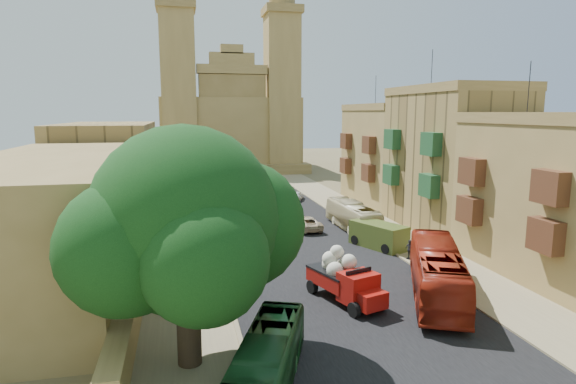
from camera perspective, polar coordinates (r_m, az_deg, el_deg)
name	(u,v)px	position (r m, az deg, el deg)	size (l,w,h in m)	color
road_surface	(279,224)	(49.09, -1.02, -3.86)	(14.00, 140.00, 0.01)	black
sidewalk_east	(367,220)	(51.79, 9.35, -3.28)	(5.00, 140.00, 0.01)	#847656
sidewalk_west	(184,229)	(48.14, -12.20, -4.34)	(5.00, 140.00, 0.01)	#847656
kerb_east	(345,220)	(50.91, 6.73, -3.37)	(0.25, 140.00, 0.12)	#847656
kerb_west	(210,227)	(48.20, -9.22, -4.16)	(0.25, 140.00, 0.12)	#847656
townhouse_b	(560,195)	(38.16, 29.58, -0.29)	(9.00, 14.00, 14.90)	olive
townhouse_c	(451,158)	(49.18, 18.77, 3.82)	(9.00, 14.00, 17.40)	olive
townhouse_d	(390,154)	(61.58, 11.96, 4.45)	(9.00, 14.00, 15.90)	olive
west_wall	(145,251)	(38.35, -16.61, -6.69)	(1.00, 40.00, 1.80)	olive
west_building_low	(57,217)	(36.50, -25.71, -2.71)	(10.00, 28.00, 8.40)	olive
west_building_mid	(109,165)	(61.70, -20.42, 2.99)	(10.00, 22.00, 10.00)	olive
church	(229,121)	(95.91, -6.96, 8.31)	(28.00, 22.50, 36.30)	olive
ficus_tree	(188,226)	(21.37, -11.82, -3.99)	(10.83, 9.96, 10.83)	#322519
street_tree_a	(177,242)	(29.81, -13.05, -5.77)	(3.49, 3.49, 5.37)	#322519
street_tree_b	(177,207)	(41.56, -12.97, -1.77)	(3.29, 3.29, 5.06)	#322519
street_tree_c	(178,188)	(53.42, -12.92, 0.49)	(3.11, 3.11, 4.79)	#322519
street_tree_d	(178,174)	(65.31, -12.90, 2.04)	(3.07, 3.07, 4.72)	#322519
red_truck	(345,278)	(29.48, 6.79, -10.12)	(3.73, 5.97, 3.30)	#A0120C
olive_pickup	(379,236)	(41.46, 10.68, -5.09)	(4.02, 5.43, 2.06)	#475720
bus_green_north	(266,364)	(20.69, -2.58, -19.73)	(2.03, 8.70, 2.42)	#1A4B23
bus_red_east	(437,272)	(31.31, 17.24, -9.02)	(2.69, 11.51, 3.21)	maroon
bus_cream_east	(353,216)	(47.08, 7.67, -2.85)	(2.24, 9.59, 2.67)	beige
car_blue_a	(249,260)	(35.73, -4.64, -8.07)	(1.32, 3.28, 1.12)	#345B93
car_white_a	(270,230)	(43.95, -2.16, -4.56)	(1.40, 4.03, 1.33)	white
car_cream	(305,223)	(46.75, 2.05, -3.70)	(2.23, 4.83, 1.34)	tan
car_dkblue	(219,196)	(62.37, -8.22, -0.44)	(1.94, 4.78, 1.39)	navy
car_white_b	(297,196)	(62.44, 1.03, -0.42)	(1.43, 3.56, 1.21)	silver
car_blue_b	(246,187)	(69.53, -4.97, 0.62)	(1.42, 4.07, 1.34)	teal
pedestrian_a	(430,260)	(35.98, 16.52, -7.75)	(0.66, 0.43, 1.80)	#2E2B30
pedestrian_c	(409,249)	(38.72, 14.20, -6.62)	(0.91, 0.38, 1.54)	#34343C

